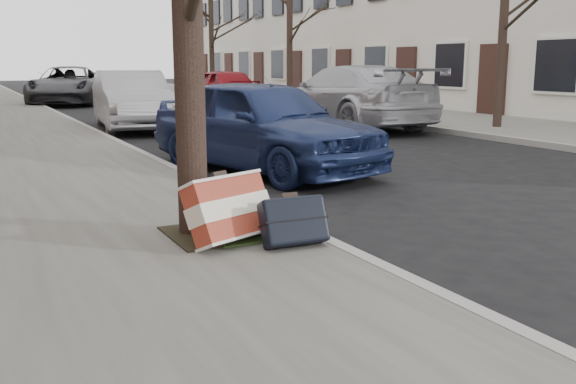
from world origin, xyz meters
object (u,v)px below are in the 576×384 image
suitcase_red (229,209)px  car_near_mid (132,100)px  suitcase_navy (294,221)px  car_near_front (263,125)px

suitcase_red → car_near_mid: bearing=58.7°
suitcase_navy → car_near_front: size_ratio=0.13×
suitcase_navy → car_near_mid: (1.41, 11.01, 0.37)m
suitcase_red → car_near_mid: 10.85m
suitcase_red → suitcase_navy: 0.53m
suitcase_navy → car_near_mid: size_ratio=0.13×
suitcase_red → suitcase_navy: size_ratio=1.35×
suitcase_navy → car_near_front: bearing=71.5°
car_near_front → suitcase_red: bearing=-132.5°
suitcase_navy → car_near_mid: 11.10m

